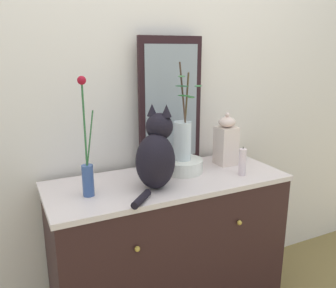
{
  "coord_description": "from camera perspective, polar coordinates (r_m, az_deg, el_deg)",
  "views": [
    {
      "loc": [
        -0.71,
        -1.47,
        1.46
      ],
      "look_at": [
        0.0,
        0.0,
        1.01
      ],
      "focal_mm": 37.52,
      "sensor_mm": 36.0,
      "label": 1
    }
  ],
  "objects": [
    {
      "name": "vase_glass_clear",
      "position": [
        1.8,
        2.39,
        1.05
      ],
      "size": [
        0.18,
        0.13,
        0.5
      ],
      "color": "silver",
      "rests_on": "bowl_porcelain"
    },
    {
      "name": "vase_slim_green",
      "position": [
        1.55,
        -12.99,
        -3.65
      ],
      "size": [
        0.07,
        0.05,
        0.52
      ],
      "color": "#35508B",
      "rests_on": "sideboard"
    },
    {
      "name": "mirror_leaning",
      "position": [
        1.9,
        0.42,
        6.77
      ],
      "size": [
        0.36,
        0.03,
        0.69
      ],
      "color": "black",
      "rests_on": "sideboard"
    },
    {
      "name": "jar_lidded_porcelain",
      "position": [
        1.97,
        9.42,
        0.43
      ],
      "size": [
        0.1,
        0.1,
        0.29
      ],
      "color": "beige",
      "rests_on": "sideboard"
    },
    {
      "name": "bowl_porcelain",
      "position": [
        1.84,
        2.3,
        -3.5
      ],
      "size": [
        0.22,
        0.22,
        0.07
      ],
      "primitive_type": "cylinder",
      "color": "white",
      "rests_on": "sideboard"
    },
    {
      "name": "sideboard",
      "position": [
        1.94,
        0.0,
        -17.28
      ],
      "size": [
        1.19,
        0.5,
        0.83
      ],
      "color": "black",
      "rests_on": "ground_plane"
    },
    {
      "name": "wall_back",
      "position": [
        1.93,
        -4.16,
        10.47
      ],
      "size": [
        4.4,
        0.08,
        2.6
      ],
      "primitive_type": "cube",
      "color": "silver",
      "rests_on": "ground_plane"
    },
    {
      "name": "candle_pillar",
      "position": [
        1.82,
        11.98,
        -2.89
      ],
      "size": [
        0.04,
        0.04,
        0.15
      ],
      "color": "silver",
      "rests_on": "sideboard"
    },
    {
      "name": "cat_sitting",
      "position": [
        1.6,
        -1.95,
        -1.7
      ],
      "size": [
        0.32,
        0.32,
        0.38
      ],
      "color": "black",
      "rests_on": "sideboard"
    }
  ]
}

